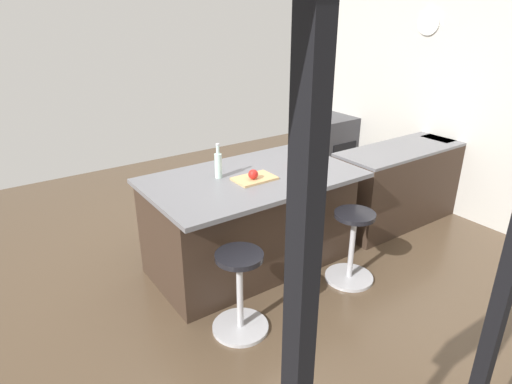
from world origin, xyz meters
name	(u,v)px	position (x,y,z in m)	size (l,w,h in m)	color
ground_plane	(252,266)	(0.00, 0.00, 0.00)	(7.11, 7.11, 0.00)	brown
interior_partition_left	(443,97)	(-2.73, 0.00, 1.34)	(0.15, 4.84, 2.67)	beige
sink_cabinet	(423,176)	(-2.39, 0.13, 0.45)	(2.48, 0.60, 1.17)	#38281E
oven_range	(330,146)	(-2.38, -1.46, 0.43)	(0.60, 0.61, 0.86)	#38383D
kitchen_island	(250,220)	(-0.03, -0.06, 0.47)	(1.90, 1.13, 0.93)	#38281E
stool_by_window	(352,249)	(-0.62, 0.68, 0.32)	(0.44, 0.44, 0.68)	#B7B7BC
stool_middle	(240,295)	(0.57, 0.68, 0.32)	(0.44, 0.44, 0.68)	#B7B7BC
cutting_board	(255,179)	(0.01, 0.07, 0.94)	(0.36, 0.24, 0.02)	tan
apple_red	(253,174)	(0.04, 0.10, 0.99)	(0.09, 0.09, 0.09)	red
water_bottle	(218,165)	(0.25, -0.15, 1.05)	(0.06, 0.06, 0.31)	silver
fruit_bowl	(301,162)	(-0.54, 0.04, 0.97)	(0.19, 0.19, 0.07)	#993833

